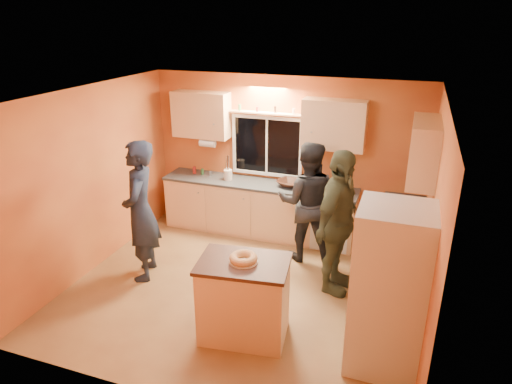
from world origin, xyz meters
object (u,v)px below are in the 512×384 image
at_px(island, 244,299).
at_px(person_right, 338,223).
at_px(person_center, 307,202).
at_px(person_left, 141,211).
at_px(refrigerator, 389,290).

distance_m(island, person_right, 1.60).
xyz_separation_m(island, person_center, (0.24, 2.01, 0.42)).
distance_m(person_left, person_center, 2.37).
xyz_separation_m(person_left, person_right, (2.58, 0.53, -0.01)).
xyz_separation_m(person_left, person_center, (2.02, 1.25, -0.08)).
relative_size(island, person_right, 0.55).
bearing_deg(person_right, refrigerator, -137.16).
bearing_deg(person_left, person_center, 101.25).
xyz_separation_m(refrigerator, person_left, (-3.31, 0.70, 0.08)).
relative_size(refrigerator, person_left, 0.91).
bearing_deg(person_left, person_right, 81.19).
bearing_deg(person_right, person_center, 50.56).
bearing_deg(refrigerator, person_right, 120.63).
distance_m(person_center, person_right, 0.91).
height_order(refrigerator, person_left, person_left).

